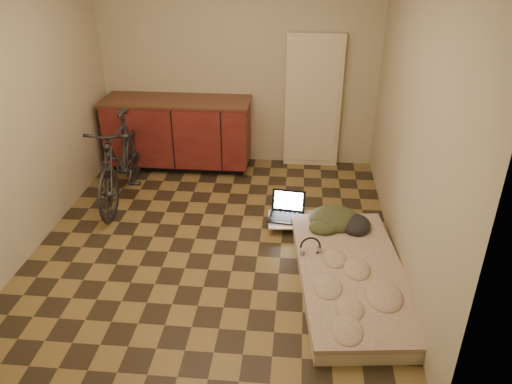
# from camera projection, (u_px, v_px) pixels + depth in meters

# --- Properties ---
(room_shell) EXTENTS (3.50, 4.00, 2.60)m
(room_shell) POSITION_uv_depth(u_px,v_px,m) (211.00, 118.00, 4.44)
(room_shell) COLOR brown
(room_shell) RESTS_ON ground
(cabinets) EXTENTS (1.84, 0.62, 0.91)m
(cabinets) POSITION_uv_depth(u_px,v_px,m) (179.00, 133.00, 6.39)
(cabinets) COLOR black
(cabinets) RESTS_ON ground
(appliance_panel) EXTENTS (0.70, 0.10, 1.70)m
(appliance_panel) POSITION_uv_depth(u_px,v_px,m) (313.00, 102.00, 6.28)
(appliance_panel) COLOR beige
(appliance_panel) RESTS_ON ground
(bicycle) EXTENTS (0.57, 1.70, 1.09)m
(bicycle) POSITION_uv_depth(u_px,v_px,m) (120.00, 155.00, 5.58)
(bicycle) COLOR black
(bicycle) RESTS_ON ground
(futon) EXTENTS (1.11, 1.98, 0.16)m
(futon) POSITION_uv_depth(u_px,v_px,m) (351.00, 276.00, 4.40)
(futon) COLOR beige
(futon) RESTS_ON ground
(clothing_pile) EXTENTS (0.59, 0.51, 0.22)m
(clothing_pile) POSITION_uv_depth(u_px,v_px,m) (340.00, 215.00, 4.97)
(clothing_pile) COLOR #343B22
(clothing_pile) RESTS_ON futon
(headphones) EXTENTS (0.24, 0.22, 0.14)m
(headphones) POSITION_uv_depth(u_px,v_px,m) (310.00, 246.00, 4.55)
(headphones) COLOR black
(headphones) RESTS_ON futon
(lap_desk) EXTENTS (0.62, 0.42, 0.10)m
(lap_desk) POSITION_uv_depth(u_px,v_px,m) (296.00, 220.00, 5.24)
(lap_desk) COLOR brown
(lap_desk) RESTS_ON ground
(laptop) EXTENTS (0.39, 0.35, 0.24)m
(laptop) POSITION_uv_depth(u_px,v_px,m) (287.00, 212.00, 5.26)
(laptop) COLOR black
(laptop) RESTS_ON lap_desk
(mouse) EXTENTS (0.08, 0.10, 0.03)m
(mouse) POSITION_uv_depth(u_px,v_px,m) (319.00, 219.00, 5.19)
(mouse) COLOR silver
(mouse) RESTS_ON lap_desk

